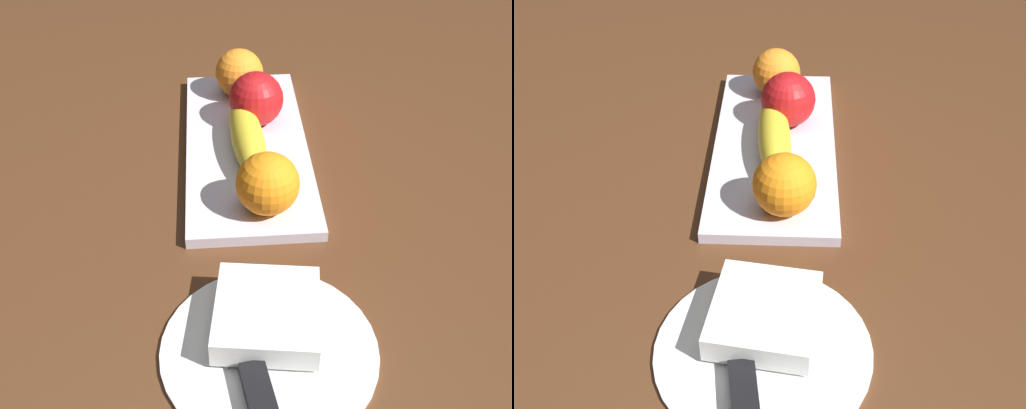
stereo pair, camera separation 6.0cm
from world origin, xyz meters
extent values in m
plane|color=#522F19|center=(0.00, 0.00, 0.00)|extent=(2.40, 2.40, 0.00)
cube|color=silver|center=(0.01, 0.01, 0.01)|extent=(0.36, 0.16, 0.01)
sphere|color=red|center=(0.06, -0.01, 0.05)|extent=(0.07, 0.07, 0.07)
ellipsoid|color=gold|center=(-0.01, 0.01, 0.03)|extent=(0.19, 0.06, 0.04)
sphere|color=orange|center=(0.14, 0.01, 0.05)|extent=(0.07, 0.07, 0.07)
sphere|color=orange|center=(-0.13, -0.01, 0.05)|extent=(0.07, 0.07, 0.07)
cylinder|color=white|center=(-0.32, 0.01, 0.00)|extent=(0.21, 0.21, 0.01)
cube|color=white|center=(-0.29, 0.01, 0.02)|extent=(0.12, 0.11, 0.03)
cube|color=silver|center=(-0.33, 0.03, 0.01)|extent=(0.15, 0.04, 0.00)
cube|color=black|center=(-0.39, 0.02, 0.02)|extent=(0.09, 0.04, 0.01)
camera|label=1|loc=(-0.68, 0.05, 0.49)|focal=44.03mm
camera|label=2|loc=(-0.68, -0.01, 0.49)|focal=44.03mm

